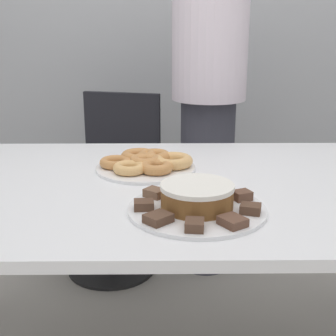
% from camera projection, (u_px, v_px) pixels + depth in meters
% --- Properties ---
extents(wall_back, '(8.00, 0.05, 2.60)m').
position_uv_depth(wall_back, '(169.00, 5.00, 2.76)').
color(wall_back, '#A8AAAD').
rests_on(wall_back, ground_plane).
extents(table, '(1.70, 0.98, 0.73)m').
position_uv_depth(table, '(176.00, 206.00, 1.43)').
color(table, white).
rests_on(table, ground_plane).
extents(person_standing, '(0.34, 0.34, 1.72)m').
position_uv_depth(person_standing, '(209.00, 87.00, 2.16)').
color(person_standing, '#383842').
rests_on(person_standing, ground_plane).
extents(office_chair_left, '(0.54, 0.54, 0.86)m').
position_uv_depth(office_chair_left, '(114.00, 190.00, 2.32)').
color(office_chair_left, black).
rests_on(office_chair_left, ground_plane).
extents(plate_cake, '(0.35, 0.35, 0.01)m').
position_uv_depth(plate_cake, '(197.00, 209.00, 1.19)').
color(plate_cake, white).
rests_on(plate_cake, table).
extents(plate_donuts, '(0.33, 0.33, 0.01)m').
position_uv_depth(plate_donuts, '(146.00, 168.00, 1.53)').
color(plate_donuts, white).
rests_on(plate_donuts, table).
extents(frosted_cake, '(0.19, 0.19, 0.06)m').
position_uv_depth(frosted_cake, '(197.00, 196.00, 1.18)').
color(frosted_cake, brown).
rests_on(frosted_cake, plate_cake).
extents(lamington_0, '(0.08, 0.08, 0.02)m').
position_uv_depth(lamington_0, '(158.00, 218.00, 1.09)').
color(lamington_0, '#513828').
rests_on(lamington_0, plate_cake).
extents(lamington_1, '(0.05, 0.05, 0.02)m').
position_uv_depth(lamington_1, '(195.00, 225.00, 1.05)').
color(lamington_1, '#513828').
rests_on(lamington_1, plate_cake).
extents(lamington_2, '(0.07, 0.08, 0.02)m').
position_uv_depth(lamington_2, '(233.00, 221.00, 1.08)').
color(lamington_2, brown).
rests_on(lamington_2, plate_cake).
extents(lamington_3, '(0.06, 0.05, 0.02)m').
position_uv_depth(lamington_3, '(250.00, 209.00, 1.15)').
color(lamington_3, '#513828').
rests_on(lamington_3, plate_cake).
extents(lamington_4, '(0.06, 0.05, 0.02)m').
position_uv_depth(lamington_4, '(242.00, 195.00, 1.23)').
color(lamington_4, brown).
rests_on(lamington_4, plate_cake).
extents(lamington_5, '(0.07, 0.07, 0.02)m').
position_uv_depth(lamington_5, '(215.00, 188.00, 1.30)').
color(lamington_5, '#513828').
rests_on(lamington_5, plate_cake).
extents(lamington_6, '(0.05, 0.06, 0.02)m').
position_uv_depth(lamington_6, '(182.00, 186.00, 1.31)').
color(lamington_6, '#513828').
rests_on(lamington_6, plate_cake).
extents(lamington_7, '(0.07, 0.06, 0.02)m').
position_uv_depth(lamington_7, '(155.00, 193.00, 1.26)').
color(lamington_7, brown).
rests_on(lamington_7, plate_cake).
extents(lamington_8, '(0.05, 0.05, 0.02)m').
position_uv_depth(lamington_8, '(144.00, 205.00, 1.17)').
color(lamington_8, '#513828').
rests_on(lamington_8, plate_cake).
extents(donut_0, '(0.11, 0.11, 0.04)m').
position_uv_depth(donut_0, '(146.00, 161.00, 1.52)').
color(donut_0, '#C68447').
rests_on(donut_0, plate_donuts).
extents(donut_1, '(0.12, 0.12, 0.04)m').
position_uv_depth(donut_1, '(139.00, 156.00, 1.58)').
color(donut_1, '#C68447').
rests_on(donut_1, plate_donuts).
extents(donut_2, '(0.11, 0.11, 0.03)m').
position_uv_depth(donut_2, '(116.00, 162.00, 1.53)').
color(donut_2, '#C68447').
rests_on(donut_2, plate_donuts).
extents(donut_3, '(0.11, 0.11, 0.03)m').
position_uv_depth(donut_3, '(130.00, 168.00, 1.46)').
color(donut_3, '#E5AD66').
rests_on(donut_3, plate_donuts).
extents(donut_4, '(0.10, 0.10, 0.03)m').
position_uv_depth(donut_4, '(156.00, 167.00, 1.46)').
color(donut_4, '#C68447').
rests_on(donut_4, plate_donuts).
extents(donut_5, '(0.13, 0.13, 0.04)m').
position_uv_depth(donut_5, '(173.00, 161.00, 1.53)').
color(donut_5, '#E5AD66').
rests_on(donut_5, plate_donuts).
extents(donut_6, '(0.11, 0.11, 0.04)m').
position_uv_depth(donut_6, '(154.00, 157.00, 1.57)').
color(donut_6, '#C68447').
rests_on(donut_6, plate_donuts).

